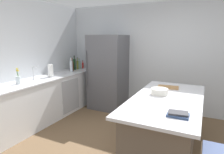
% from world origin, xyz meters
% --- Properties ---
extents(wall_rear, '(6.00, 0.10, 2.60)m').
position_xyz_m(wall_rear, '(0.00, 2.25, 1.30)').
color(wall_rear, silver).
rests_on(wall_rear, ground_plane).
extents(wall_left, '(0.10, 6.00, 2.60)m').
position_xyz_m(wall_left, '(-2.45, 0.00, 1.30)').
color(wall_left, silver).
rests_on(wall_left, ground_plane).
extents(counter_run_left, '(0.67, 2.94, 0.93)m').
position_xyz_m(counter_run_left, '(-2.08, 0.65, 0.47)').
color(counter_run_left, white).
rests_on(counter_run_left, ground_plane).
extents(kitchen_island, '(0.98, 2.04, 0.91)m').
position_xyz_m(kitchen_island, '(0.55, 0.37, 0.46)').
color(kitchen_island, brown).
rests_on(kitchen_island, ground_plane).
extents(refrigerator, '(0.84, 0.79, 1.85)m').
position_xyz_m(refrigerator, '(-1.18, 1.82, 0.92)').
color(refrigerator, '#56565B').
rests_on(refrigerator, ground_plane).
extents(sink_faucet, '(0.15, 0.05, 0.30)m').
position_xyz_m(sink_faucet, '(-2.12, 0.32, 1.09)').
color(sink_faucet, silver).
rests_on(sink_faucet, counter_run_left).
extents(flower_vase, '(0.09, 0.09, 0.31)m').
position_xyz_m(flower_vase, '(-2.09, -0.08, 1.03)').
color(flower_vase, silver).
rests_on(flower_vase, counter_run_left).
extents(paper_towel_roll, '(0.14, 0.14, 0.31)m').
position_xyz_m(paper_towel_roll, '(-2.03, 0.69, 1.07)').
color(paper_towel_roll, gray).
rests_on(paper_towel_roll, counter_run_left).
extents(hot_sauce_bottle, '(0.04, 0.04, 0.22)m').
position_xyz_m(hot_sauce_bottle, '(-2.08, 2.00, 1.02)').
color(hot_sauce_bottle, red).
rests_on(hot_sauce_bottle, counter_run_left).
extents(gin_bottle, '(0.07, 0.07, 0.28)m').
position_xyz_m(gin_bottle, '(-2.13, 1.90, 1.05)').
color(gin_bottle, '#8CB79E').
rests_on(gin_bottle, counter_run_left).
extents(olive_oil_bottle, '(0.06, 0.06, 0.32)m').
position_xyz_m(olive_oil_bottle, '(-2.12, 1.80, 1.06)').
color(olive_oil_bottle, olive).
rests_on(olive_oil_bottle, counter_run_left).
extents(wine_bottle, '(0.07, 0.07, 0.38)m').
position_xyz_m(wine_bottle, '(-2.15, 1.71, 1.09)').
color(wine_bottle, '#19381E').
rests_on(wine_bottle, counter_run_left).
extents(whiskey_bottle, '(0.07, 0.07, 0.33)m').
position_xyz_m(whiskey_bottle, '(-2.15, 1.62, 1.06)').
color(whiskey_bottle, brown).
rests_on(whiskey_bottle, counter_run_left).
extents(syrup_bottle, '(0.06, 0.06, 0.28)m').
position_xyz_m(syrup_bottle, '(-2.08, 1.53, 1.04)').
color(syrup_bottle, '#5B3319').
rests_on(syrup_bottle, counter_run_left).
extents(soda_bottle, '(0.08, 0.08, 0.38)m').
position_xyz_m(soda_bottle, '(-2.04, 1.43, 1.08)').
color(soda_bottle, silver).
rests_on(soda_bottle, counter_run_left).
extents(cookbook_stack, '(0.24, 0.18, 0.05)m').
position_xyz_m(cookbook_stack, '(0.79, -0.26, 0.93)').
color(cookbook_stack, '#334770').
rests_on(cookbook_stack, kitchen_island).
extents(mixing_bowl, '(0.27, 0.27, 0.09)m').
position_xyz_m(mixing_bowl, '(0.41, 0.50, 0.96)').
color(mixing_bowl, silver).
rests_on(mixing_bowl, kitchen_island).
extents(cutting_board, '(0.38, 0.27, 0.02)m').
position_xyz_m(cutting_board, '(0.45, 0.99, 0.92)').
color(cutting_board, '#9E7042').
rests_on(cutting_board, kitchen_island).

